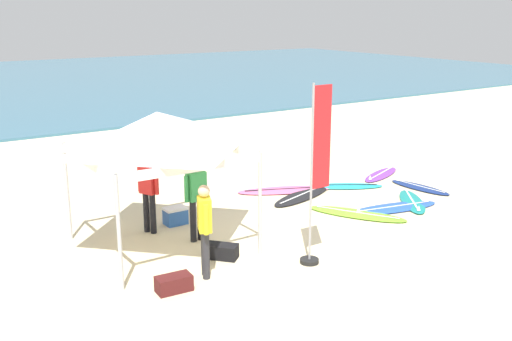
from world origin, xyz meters
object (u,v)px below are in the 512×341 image
person_green (196,195)px  surfboard_lime (357,214)px  banner_flag (316,182)px  gear_bag_by_pole (174,284)px  person_yellow (205,224)px  surfboard_teal (412,201)px  gear_bag_near_tent (222,251)px  person_red (148,188)px  surfboard_blue (393,208)px  surfboard_pink (285,190)px  surfboard_purple (381,174)px  surfboard_black (303,195)px  canopy_tent (158,130)px  surfboard_cyan (344,186)px  surfboard_navy (419,187)px  cooler_box (175,216)px

person_green → surfboard_lime: bearing=-9.9°
banner_flag → gear_bag_by_pole: banner_flag is taller
person_yellow → gear_bag_by_pole: (-0.74, -0.21, -0.85)m
surfboard_teal → gear_bag_near_tent: bearing=-176.6°
surfboard_lime → person_red: bearing=159.7°
surfboard_blue → surfboard_pink: 2.93m
surfboard_purple → surfboard_blue: bearing=-129.6°
surfboard_black → person_green: 3.99m
canopy_tent → person_red: size_ratio=1.73×
surfboard_cyan → surfboard_teal: size_ratio=1.10×
surfboard_navy → person_yellow: (-7.45, -1.63, 0.95)m
surfboard_teal → gear_bag_near_tent: size_ratio=3.08×
surfboard_blue → banner_flag: 4.10m
surfboard_navy → cooler_box: size_ratio=3.69×
surfboard_pink → person_red: 4.39m
surfboard_cyan → surfboard_purple: (1.67, 0.30, 0.00)m
gear_bag_by_pole → person_green: bearing=52.0°
surfboard_teal → gear_bag_by_pole: size_ratio=3.08×
person_red → surfboard_lime: bearing=-20.3°
surfboard_cyan → canopy_tent: bearing=-169.5°
canopy_tent → gear_bag_by_pole: (-0.71, -1.96, -2.25)m
surfboard_pink → person_green: bearing=-153.4°
surfboard_purple → cooler_box: size_ratio=3.92×
surfboard_pink → gear_bag_by_pole: size_ratio=4.29×
surfboard_navy → surfboard_pink: (-3.15, 1.80, -0.00)m
person_red → surfboard_pink: bearing=11.1°
surfboard_cyan → cooler_box: (-5.08, -0.07, 0.16)m
person_red → surfboard_teal: bearing=-15.5°
surfboard_black → cooler_box: size_ratio=4.79×
surfboard_navy → surfboard_teal: 1.34m
surfboard_lime → gear_bag_near_tent: size_ratio=3.89×
surfboard_black → surfboard_purple: 3.14m
surfboard_navy → gear_bag_near_tent: 6.88m
gear_bag_by_pole → canopy_tent: bearing=70.1°
banner_flag → person_yellow: bearing=164.4°
gear_bag_by_pole → cooler_box: size_ratio=1.20×
surfboard_lime → surfboard_black: bearing=94.8°
surfboard_lime → cooler_box: bearing=154.4°
canopy_tent → person_green: (0.73, -0.12, -1.40)m
canopy_tent → surfboard_teal: 6.84m
person_green → banner_flag: 2.63m
surfboard_black → cooler_box: (-3.63, -0.03, 0.16)m
surfboard_blue → gear_bag_by_pole: bearing=-170.9°
person_yellow → gear_bag_near_tent: (0.66, 0.54, -0.85)m
person_yellow → surfboard_lime: bearing=11.9°
surfboard_purple → person_yellow: 8.21m
canopy_tent → banner_flag: bearing=-48.3°
surfboard_black → surfboard_navy: size_ratio=1.30×
surfboard_cyan → gear_bag_near_tent: gear_bag_near_tent is taller
surfboard_purple → surfboard_pink: same height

